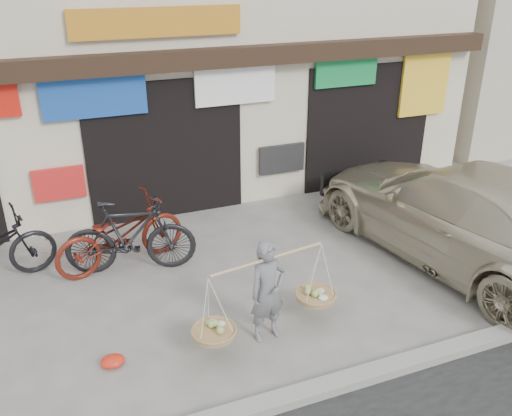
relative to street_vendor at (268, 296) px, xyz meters
name	(u,v)px	position (x,y,z in m)	size (l,w,h in m)	color
ground	(226,310)	(-0.32, 0.79, -0.66)	(70.00, 70.00, 0.00)	gray
kerb	(282,400)	(-0.32, -1.21, -0.60)	(70.00, 0.25, 0.12)	gray
shophouse_block	(129,21)	(-0.32, 7.20, 2.79)	(14.00, 6.32, 7.00)	beige
street_vendor	(268,296)	(0.00, 0.00, 0.00)	(2.14, 0.81, 1.44)	slate
bike_1	(130,236)	(-1.39, 2.41, -0.03)	(0.59, 2.10, 1.26)	black
bike_2	(120,234)	(-1.52, 2.65, -0.07)	(0.77, 2.21, 1.16)	maroon
suv	(463,213)	(3.86, 0.80, 0.18)	(3.24, 6.07, 1.67)	beige
red_bag	(113,361)	(-2.05, 0.18, -0.59)	(0.31, 0.25, 0.14)	red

